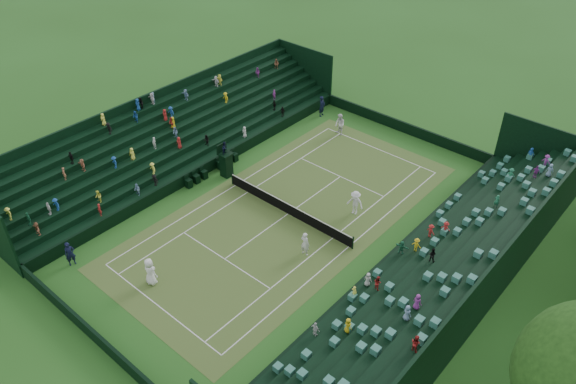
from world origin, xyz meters
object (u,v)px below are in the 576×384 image
(umpire_chair, at_px, (226,161))
(player_near_west, at_px, (150,272))
(tennis_net, at_px, (288,208))
(player_near_east, at_px, (305,244))
(player_far_east, at_px, (355,203))
(player_far_west, at_px, (340,125))

(umpire_chair, xyz_separation_m, player_near_west, (5.15, -11.47, -0.36))
(tennis_net, distance_m, player_near_east, 4.47)
(player_far_east, bearing_deg, umpire_chair, -174.24)
(player_near_east, relative_size, player_far_east, 0.94)
(tennis_net, distance_m, player_near_west, 11.08)
(player_near_west, height_order, player_far_west, player_far_west)
(player_near_west, height_order, player_near_east, player_near_west)
(tennis_net, distance_m, umpire_chair, 7.09)
(player_near_east, relative_size, player_far_west, 0.92)
(tennis_net, height_order, player_near_east, player_near_east)
(tennis_net, relative_size, player_near_west, 5.93)
(player_near_east, distance_m, player_far_west, 16.25)
(player_far_west, bearing_deg, player_near_east, -43.35)
(tennis_net, xyz_separation_m, player_near_west, (-1.87, -10.91, 0.46))
(player_near_west, bearing_deg, tennis_net, -106.50)
(player_far_east, bearing_deg, player_near_west, -119.65)
(player_near_west, bearing_deg, player_far_east, -117.90)
(tennis_net, distance_m, player_far_west, 12.45)
(player_near_east, bearing_deg, player_near_west, 54.93)
(tennis_net, bearing_deg, player_far_west, 109.32)
(player_far_west, bearing_deg, player_near_west, -66.36)
(umpire_chair, relative_size, player_far_west, 1.57)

